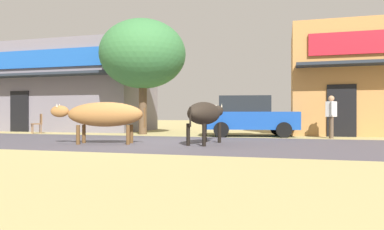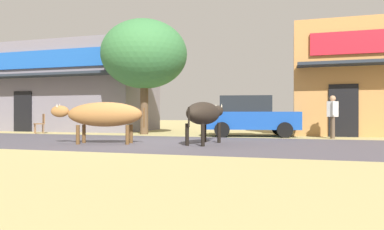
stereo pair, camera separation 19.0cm
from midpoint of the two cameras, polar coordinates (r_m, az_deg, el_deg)
ground at (r=11.25m, az=-7.51°, el=-4.47°), size 80.00×80.00×0.00m
asphalt_road at (r=11.25m, az=-7.51°, el=-4.46°), size 72.00×6.00×0.00m
storefront_left_cafe at (r=20.89m, az=-18.65°, el=4.19°), size 8.79×5.32×4.76m
storefront_right_club at (r=17.47m, az=26.98°, el=5.01°), size 6.20×5.32×4.78m
roadside_tree at (r=15.99m, az=-7.52°, el=9.83°), size 3.87×3.87×5.16m
parked_hatchback_car at (r=14.38m, az=9.87°, el=-0.12°), size 3.91×2.34×1.64m
cow_near_brown at (r=10.87m, az=-13.93°, el=0.06°), size 2.86×1.29×1.27m
cow_far_dark at (r=10.45m, az=2.62°, el=0.21°), size 0.97×2.66×1.27m
pedestrian_by_shop at (r=13.93m, az=22.51°, el=0.26°), size 0.43×0.61×1.60m
cafe_chair_near_tree at (r=17.81m, az=-23.35°, el=-1.13°), size 0.62×0.62×0.92m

